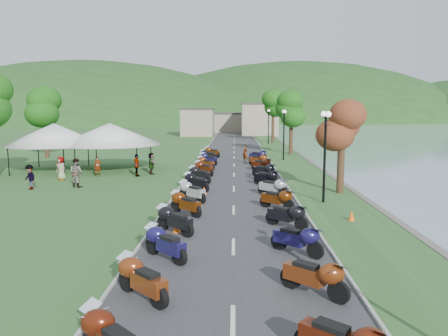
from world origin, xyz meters
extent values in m
cube|color=#39393C|center=(0.00, 40.00, 0.01)|extent=(7.00, 120.00, 0.02)
cube|color=gray|center=(-2.00, 85.00, 2.50)|extent=(18.00, 16.00, 5.00)
imported|color=slate|center=(-10.48, 27.04, 0.00)|extent=(0.68, 0.60, 1.54)
imported|color=slate|center=(-10.48, 22.44, 0.00)|extent=(1.07, 0.86, 1.94)
imported|color=slate|center=(-13.16, 21.50, 0.00)|extent=(1.10, 0.96, 1.62)
cone|color=#F2590C|center=(-2.40, 11.87, 0.29)|extent=(0.37, 0.37, 0.57)
camera|label=1|loc=(0.02, -5.96, 5.20)|focal=35.00mm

